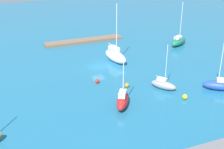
{
  "coord_description": "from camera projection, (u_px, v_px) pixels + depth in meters",
  "views": [
    {
      "loc": [
        19.72,
        56.49,
        24.92
      ],
      "look_at": [
        0.0,
        7.82,
        1.5
      ],
      "focal_mm": 49.35,
      "sensor_mm": 36.0,
      "label": 1
    }
  ],
  "objects": [
    {
      "name": "sailboat_blue_inner_mooring",
      "position": [
        220.0,
        85.0,
        54.71
      ],
      "size": [
        6.01,
        5.03,
        8.72
      ],
      "rotation": [
        0.0,
        0.0,
        5.68
      ],
      "color": "#2347B2",
      "rests_on": "water"
    },
    {
      "name": "sailboat_green_west_end",
      "position": [
        179.0,
        41.0,
        77.38
      ],
      "size": [
        6.54,
        4.97,
        10.81
      ],
      "rotation": [
        0.0,
        0.0,
        3.67
      ],
      "color": "#19724C",
      "rests_on": "water"
    },
    {
      "name": "mooring_buoy_orange",
      "position": [
        127.0,
        85.0,
        55.83
      ],
      "size": [
        0.82,
        0.82,
        0.82
      ],
      "primitive_type": "sphere",
      "color": "orange",
      "rests_on": "water"
    },
    {
      "name": "mooring_buoy_yellow",
      "position": [
        185.0,
        97.0,
        51.7
      ],
      "size": [
        0.87,
        0.87,
        0.87
      ],
      "primitive_type": "sphere",
      "color": "yellow",
      "rests_on": "water"
    },
    {
      "name": "water",
      "position": [
        98.0,
        67.0,
        64.73
      ],
      "size": [
        160.0,
        160.0,
        0.0
      ],
      "primitive_type": "plane",
      "color": "#1E668C",
      "rests_on": "ground"
    },
    {
      "name": "mooring_buoy_red",
      "position": [
        97.0,
        81.0,
        57.44
      ],
      "size": [
        0.8,
        0.8,
        0.8
      ],
      "primitive_type": "sphere",
      "color": "red",
      "rests_on": "water"
    },
    {
      "name": "sailboat_white_off_beacon",
      "position": [
        115.0,
        56.0,
        67.0
      ],
      "size": [
        3.71,
        7.53,
        12.76
      ],
      "rotation": [
        0.0,
        0.0,
        1.77
      ],
      "color": "white",
      "rests_on": "water"
    },
    {
      "name": "sailboat_red_outer_mooring",
      "position": [
        123.0,
        100.0,
        49.21
      ],
      "size": [
        4.51,
        5.77,
        8.55
      ],
      "rotation": [
        0.0,
        0.0,
        4.15
      ],
      "color": "red",
      "rests_on": "water"
    },
    {
      "name": "pier_dock",
      "position": [
        84.0,
        41.0,
        79.97
      ],
      "size": [
        20.3,
        3.12,
        0.71
      ],
      "primitive_type": "cube",
      "color": "brown",
      "rests_on": "ground"
    },
    {
      "name": "sailboat_gray_center_basin",
      "position": [
        163.0,
        84.0,
        55.09
      ],
      "size": [
        4.05,
        4.8,
        8.42
      ],
      "rotation": [
        0.0,
        0.0,
        2.19
      ],
      "color": "gray",
      "rests_on": "water"
    }
  ]
}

